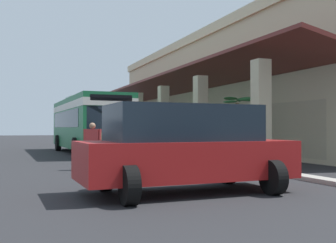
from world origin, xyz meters
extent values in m
plane|color=#262628|center=(0.00, 8.00, 0.00)|extent=(120.00, 120.00, 0.00)
cube|color=#9E998E|center=(-1.38, 2.73, 0.06)|extent=(36.70, 0.50, 0.12)
cube|color=#C6B793|center=(-1.38, 12.43, 3.60)|extent=(30.58, 11.99, 7.20)
cube|color=beige|center=(-1.38, 12.43, 7.50)|extent=(30.88, 12.29, 0.60)
cube|color=#C6B793|center=(-14.13, 3.51, 1.98)|extent=(0.55, 0.55, 3.96)
cube|color=#C6B793|center=(-9.03, 3.51, 1.98)|extent=(0.55, 0.55, 3.96)
cube|color=#C6B793|center=(-3.93, 3.51, 1.98)|extent=(0.55, 0.55, 3.96)
cube|color=#C6B793|center=(1.16, 3.51, 1.98)|extent=(0.55, 0.55, 3.96)
cube|color=#C6B793|center=(6.26, 3.51, 1.98)|extent=(0.55, 0.55, 3.96)
cube|color=#C6B793|center=(11.36, 3.51, 1.98)|extent=(0.55, 0.55, 3.96)
cube|color=#5B1E19|center=(-1.38, 4.84, 4.31)|extent=(30.58, 3.16, 0.82)
cube|color=#19232D|center=(-1.38, 6.48, 1.40)|extent=(25.69, 0.08, 2.40)
cube|color=#196638|center=(0.44, -0.87, 1.73)|extent=(11.04, 2.72, 2.75)
cube|color=silver|center=(0.44, -0.87, 2.65)|extent=(11.06, 2.74, 0.36)
cube|color=#19232D|center=(0.14, -0.88, 1.95)|extent=(9.28, 2.72, 0.90)
cube|color=#19232D|center=(5.91, -0.79, 1.85)|extent=(0.10, 2.24, 1.20)
cube|color=black|center=(5.92, -0.79, 2.82)|extent=(0.09, 1.94, 0.28)
cube|color=black|center=(6.04, -0.78, 0.45)|extent=(0.24, 2.45, 0.24)
cube|color=silver|center=(5.95, 0.11, 0.75)|extent=(0.06, 0.24, 0.16)
cube|color=silver|center=(5.97, -1.68, 0.75)|extent=(0.06, 0.24, 0.16)
cube|color=silver|center=(-1.06, -0.90, 3.22)|extent=(2.43, 1.82, 0.24)
cylinder|color=black|center=(4.05, 0.46, 0.50)|extent=(1.00, 0.30, 1.00)
cylinder|color=black|center=(4.09, -2.09, 0.50)|extent=(1.00, 0.30, 1.00)
cylinder|color=black|center=(-2.66, 0.35, 0.50)|extent=(1.00, 0.30, 1.00)
cylinder|color=black|center=(-2.62, -2.19, 0.50)|extent=(1.00, 0.30, 1.00)
cube|color=maroon|center=(15.66, -1.36, 0.75)|extent=(2.04, 4.84, 0.84)
cube|color=#19232D|center=(15.66, -1.46, 1.57)|extent=(1.78, 3.30, 0.80)
cylinder|color=black|center=(14.65, 0.25, 0.38)|extent=(0.76, 0.26, 0.76)
cylinder|color=black|center=(16.60, 0.29, 0.38)|extent=(0.76, 0.26, 0.76)
cylinder|color=black|center=(14.71, -3.01, 0.38)|extent=(0.76, 0.26, 0.76)
cylinder|color=black|center=(16.66, -2.97, 0.38)|extent=(0.76, 0.26, 0.76)
cylinder|color=#726651|center=(9.73, -2.40, 0.41)|extent=(0.16, 0.16, 0.81)
cylinder|color=#726651|center=(10.09, -2.39, 0.41)|extent=(0.16, 0.16, 0.81)
cube|color=#B23333|center=(9.91, -2.39, 1.12)|extent=(0.41, 0.52, 0.61)
sphere|color=#8C664C|center=(9.91, -2.39, 1.53)|extent=(0.22, 0.22, 0.22)
cylinder|color=#B23333|center=(9.74, -2.63, 1.15)|extent=(0.09, 0.09, 0.55)
cylinder|color=#B23333|center=(10.09, -2.16, 1.15)|extent=(0.09, 0.09, 0.55)
cube|color=gray|center=(8.22, 4.38, 0.27)|extent=(0.86, 0.86, 0.55)
cylinder|color=#332319|center=(8.22, 4.38, 0.56)|extent=(0.73, 0.73, 0.02)
cylinder|color=brown|center=(8.22, 4.38, 1.56)|extent=(0.16, 0.16, 2.02)
ellipsoid|color=#286B33|center=(8.70, 4.49, 2.74)|extent=(1.00, 0.43, 0.18)
ellipsoid|color=#286B33|center=(8.29, 4.84, 2.70)|extent=(0.35, 0.95, 0.15)
ellipsoid|color=#286B33|center=(7.80, 4.70, 2.71)|extent=(0.98, 0.80, 0.15)
ellipsoid|color=#286B33|center=(7.84, 4.24, 2.65)|extent=(0.84, 0.49, 0.15)
ellipsoid|color=#286B33|center=(8.34, 3.98, 2.75)|extent=(0.43, 0.86, 0.18)
camera|label=1|loc=(24.13, -5.08, 1.46)|focal=43.93mm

